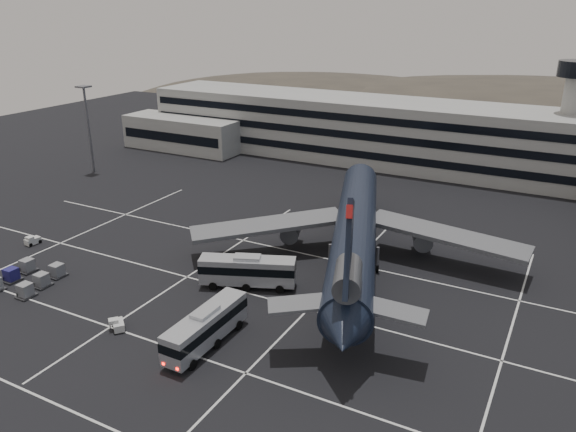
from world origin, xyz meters
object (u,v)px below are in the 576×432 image
Objects in this scene: trijet_main at (355,231)px; bus_far at (248,270)px; bus_near at (206,326)px; tug_a at (32,241)px; uld_cluster at (26,278)px.

bus_far is at bearing -148.26° from trijet_main.
trijet_main is 26.35m from bus_near.
bus_far is (-9.73, -12.06, -2.88)m from trijet_main.
bus_near is 40.17m from tug_a.
trijet_main is at bearing 35.02° from uld_cluster.
bus_near is at bearing -124.09° from trijet_main.
bus_far is at bearing 26.45° from uld_cluster.
bus_far is 28.84m from uld_cluster.
trijet_main is at bearing 23.91° from tug_a.
bus_far reaches higher than tug_a.
uld_cluster is at bearing 94.10° from bus_far.
bus_near is 28.90m from uld_cluster.
trijet_main reaches higher than bus_near.
bus_near is at bearing -8.87° from tug_a.
trijet_main is 6.23× the size of uld_cluster.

